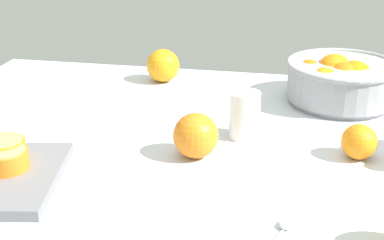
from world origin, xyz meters
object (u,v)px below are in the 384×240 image
Objects in this scene: orange_half_2 at (3,150)px; loose_orange_3 at (196,136)px; loose_orange_1 at (359,142)px; orange_half_0 at (6,159)px; spoon at (276,237)px; juice_glass at (244,118)px; fruit_bowl at (342,80)px; loose_orange_0 at (163,66)px.

loose_orange_3 is (32.37, 11.92, 0.35)cm from orange_half_2.
orange_half_0 is at bearing -161.72° from loose_orange_1.
juice_glass is at bearing 103.68° from spoon.
fruit_bowl is at bearing 51.16° from loose_orange_3.
fruit_bowl is at bearing 93.70° from loose_orange_1.
fruit_bowl is 44.47cm from loose_orange_3.
loose_orange_3 is at bearing 123.82° from spoon.
fruit_bowl is 3.08× the size of loose_orange_0.
fruit_bowl reaches higher than juice_glass.
orange_half_2 is 64.47cm from loose_orange_1.
fruit_bowl is at bearing -9.38° from loose_orange_0.
juice_glass reaches higher than orange_half_0.
juice_glass is at bearing 53.02° from loose_orange_3.
orange_half_0 is at bearing 168.16° from spoon.
fruit_bowl reaches higher than orange_half_0.
orange_half_2 is at bearing -159.79° from loose_orange_3.
orange_half_2 is 0.94× the size of loose_orange_0.
loose_orange_0 is (-44.42, 7.34, -1.32)cm from fruit_bowl.
juice_glass reaches higher than orange_half_2.
loose_orange_0 is 0.53× the size of spoon.
juice_glass reaches higher than loose_orange_0.
juice_glass is 1.13× the size of loose_orange_3.
orange_half_2 reaches higher than spoon.
juice_glass is 46.11cm from orange_half_2.
loose_orange_1 reaches higher than spoon.
juice_glass is 0.60× the size of spoon.
spoon is at bearing -114.20° from loose_orange_1.
loose_orange_3 reaches higher than spoon.
juice_glass is 39.84cm from loose_orange_0.
orange_half_2 is at bearing 125.33° from orange_half_0.
loose_orange_3 is (16.54, -41.96, 0.02)cm from loose_orange_0.
fruit_bowl is 60.48cm from spoon.
loose_orange_3 is at bearing 20.21° from orange_half_2.
orange_half_2 is (-1.99, 2.80, 0.24)cm from orange_half_0.
loose_orange_3 is (-7.91, -10.51, 0.12)cm from juice_glass.
orange_half_2 is (-40.28, -22.43, -0.23)cm from juice_glass.
spoon is at bearing -76.32° from juice_glass.
loose_orange_0 is 74.33cm from spoon.
juice_glass is 36.26cm from spoon.
loose_orange_1 is (1.91, -29.47, -2.25)cm from fruit_bowl.
orange_half_2 is at bearing -106.38° from loose_orange_0.
orange_half_0 is at bearing -54.67° from orange_half_2.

